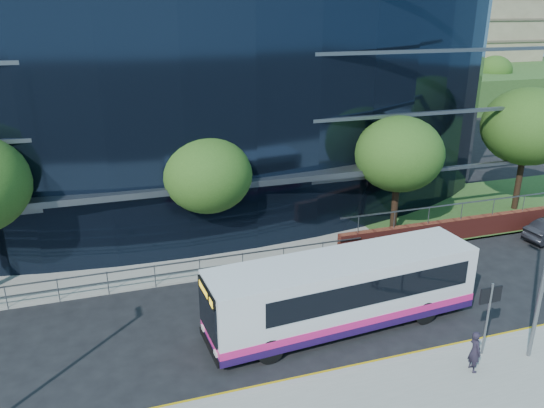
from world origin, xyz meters
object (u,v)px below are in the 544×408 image
object	(u,v)px
tree_far_d	(528,127)
tree_dist_f	(494,71)
street_sign	(489,304)
tree_dist_e	(389,74)
pedestrian	(475,351)
tree_far_b	(207,175)
city_bus	(345,290)
tree_far_c	(399,154)

from	to	relation	value
tree_far_d	tree_dist_f	distance (m)	40.01
street_sign	tree_dist_e	bearing A→B (deg)	64.88
pedestrian	tree_far_d	bearing A→B (deg)	-38.81
tree_far_b	tree_dist_e	bearing A→B (deg)	48.48
street_sign	tree_dist_e	size ratio (longest dim) A/B	0.43
street_sign	tree_dist_f	bearing A→B (deg)	50.84
city_bus	pedestrian	size ratio (longest dim) A/B	7.21
tree_far_d	pedestrian	xyz separation A→B (m)	(-12.42, -12.26, -4.29)
tree_far_d	tree_dist_f	size ratio (longest dim) A/B	1.23
tree_far_b	tree_dist_f	world-z (taller)	same
tree_dist_f	city_bus	distance (m)	56.31
tree_far_d	tree_dist_f	xyz separation A→B (m)	(24.00, 32.00, -0.98)
tree_far_b	tree_far_d	world-z (taller)	tree_far_d
tree_far_b	tree_far_c	distance (m)	10.02
tree_far_b	tree_far_c	size ratio (longest dim) A/B	0.93
street_sign	tree_dist_f	distance (m)	56.25
tree_far_c	tree_far_d	distance (m)	9.08
street_sign	tree_far_c	bearing A→B (deg)	76.71
tree_dist_e	tree_dist_f	world-z (taller)	tree_dist_e
tree_far_d	tree_far_c	bearing A→B (deg)	-173.66
tree_dist_e	city_bus	world-z (taller)	tree_dist_e
street_sign	tree_dist_e	xyz separation A→B (m)	(19.50, 41.59, 2.39)
street_sign	pedestrian	distance (m)	1.69
tree_dist_e	pedestrian	distance (m)	47.08
tree_far_b	tree_dist_e	world-z (taller)	tree_dist_e
tree_far_d	tree_far_b	bearing A→B (deg)	-178.49
tree_dist_f	pedestrian	distance (m)	57.41
tree_dist_f	city_bus	world-z (taller)	tree_dist_f
pedestrian	tree_dist_f	bearing A→B (deg)	-32.89
tree_dist_e	pedestrian	bearing A→B (deg)	-115.79
tree_far_b	tree_dist_f	distance (m)	53.90
tree_far_d	city_bus	size ratio (longest dim) A/B	0.69
city_bus	pedestrian	xyz separation A→B (m)	(2.89, -4.03, -0.63)
street_sign	pedestrian	bearing A→B (deg)	-143.66
street_sign	tree_dist_e	distance (m)	45.99
tree_dist_f	tree_far_d	bearing A→B (deg)	-126.87
tree_far_c	pedestrian	xyz separation A→B (m)	(-3.42, -11.26, -3.63)
tree_far_c	pedestrian	bearing A→B (deg)	-106.88
tree_far_b	tree_dist_e	xyz separation A→B (m)	(27.00, 30.50, 0.33)
city_bus	tree_far_c	bearing A→B (deg)	44.57
pedestrian	street_sign	bearing A→B (deg)	-47.11
city_bus	pedestrian	distance (m)	5.00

